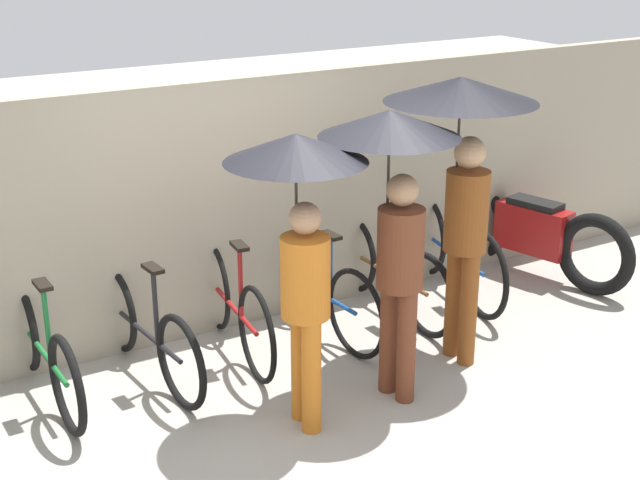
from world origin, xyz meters
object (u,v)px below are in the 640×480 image
object	(u,v)px
pedestrian_leading	(299,207)
pedestrian_center	(394,180)
parked_bicycle_5	(388,271)
parked_bicycle_6	(453,252)
motorcycle	(533,233)
parked_bicycle_1	(43,351)
parked_bicycle_3	(234,306)
parked_bicycle_2	(146,331)
parked_bicycle_4	(317,289)
pedestrian_trailing	(462,136)

from	to	relation	value
pedestrian_leading	pedestrian_center	distance (m)	0.72
parked_bicycle_5	parked_bicycle_6	world-z (taller)	parked_bicycle_6
parked_bicycle_6	motorcycle	distance (m)	0.92
parked_bicycle_1	parked_bicycle_3	xyz separation A→B (m)	(1.45, -0.04, 0.02)
parked_bicycle_2	motorcycle	xyz separation A→B (m)	(3.81, 0.02, 0.06)
parked_bicycle_2	parked_bicycle_3	distance (m)	0.72
parked_bicycle_4	pedestrian_trailing	distance (m)	1.75
parked_bicycle_6	pedestrian_center	distance (m)	2.22
parked_bicycle_1	pedestrian_leading	world-z (taller)	pedestrian_leading
parked_bicycle_3	parked_bicycle_4	distance (m)	0.72
parked_bicycle_1	parked_bicycle_4	xyz separation A→B (m)	(2.17, -0.07, 0.01)
parked_bicycle_3	motorcycle	xyz separation A→B (m)	(3.08, -0.01, 0.03)
parked_bicycle_3	parked_bicycle_5	xyz separation A→B (m)	(1.44, 0.00, -0.01)
parked_bicycle_1	motorcycle	size ratio (longest dim) A/B	0.86
parked_bicycle_2	parked_bicycle_3	bearing A→B (deg)	-92.35
parked_bicycle_4	motorcycle	xyz separation A→B (m)	(2.36, 0.02, 0.04)
parked_bicycle_1	pedestrian_center	size ratio (longest dim) A/B	0.86
parked_bicycle_6	parked_bicycle_5	bearing A→B (deg)	102.58
pedestrian_trailing	motorcycle	size ratio (longest dim) A/B	1.06
parked_bicycle_3	pedestrian_leading	xyz separation A→B (m)	(-0.05, -1.12, 1.12)
parked_bicycle_6	pedestrian_leading	bearing A→B (deg)	128.16
parked_bicycle_2	parked_bicycle_4	size ratio (longest dim) A/B	1.00
parked_bicycle_4	pedestrian_leading	xyz separation A→B (m)	(-0.77, -1.08, 1.12)
parked_bicycle_1	parked_bicycle_3	bearing A→B (deg)	-92.65
parked_bicycle_4	pedestrian_trailing	size ratio (longest dim) A/B	0.82
parked_bicycle_6	motorcycle	size ratio (longest dim) A/B	0.89
parked_bicycle_2	parked_bicycle_5	size ratio (longest dim) A/B	0.97
parked_bicycle_6	pedestrian_trailing	bearing A→B (deg)	151.83
parked_bicycle_5	pedestrian_trailing	world-z (taller)	pedestrian_trailing
pedestrian_center	parked_bicycle_3	bearing A→B (deg)	113.47
parked_bicycle_1	parked_bicycle_6	bearing A→B (deg)	-91.31
parked_bicycle_1	parked_bicycle_4	distance (m)	2.17
parked_bicycle_5	pedestrian_leading	bearing A→B (deg)	127.15
parked_bicycle_5	pedestrian_center	world-z (taller)	pedestrian_center
pedestrian_trailing	motorcycle	xyz separation A→B (m)	(1.66, 0.89, -1.31)
pedestrian_leading	motorcycle	bearing A→B (deg)	26.57
parked_bicycle_5	pedestrian_trailing	size ratio (longest dim) A/B	0.84
parked_bicycle_5	parked_bicycle_6	size ratio (longest dim) A/B	1.00
parked_bicycle_1	parked_bicycle_2	size ratio (longest dim) A/B	0.99
parked_bicycle_2	parked_bicycle_4	world-z (taller)	parked_bicycle_2
pedestrian_leading	parked_bicycle_5	bearing A→B (deg)	44.05
parked_bicycle_4	motorcycle	bearing A→B (deg)	-93.05
parked_bicycle_5	pedestrian_center	xyz separation A→B (m)	(-0.78, -1.12, 1.20)
parked_bicycle_5	motorcycle	distance (m)	1.64
parked_bicycle_6	pedestrian_leading	distance (m)	2.73
parked_bicycle_2	parked_bicycle_5	xyz separation A→B (m)	(2.17, 0.03, 0.01)
motorcycle	parked_bicycle_1	bearing A→B (deg)	75.79
parked_bicycle_2	pedestrian_leading	bearing A→B (deg)	-152.83
parked_bicycle_1	pedestrian_center	world-z (taller)	pedestrian_center
parked_bicycle_1	parked_bicycle_2	distance (m)	0.72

